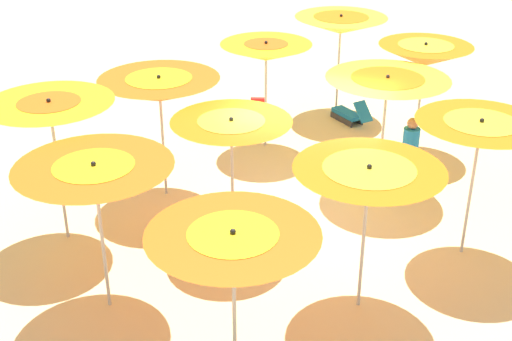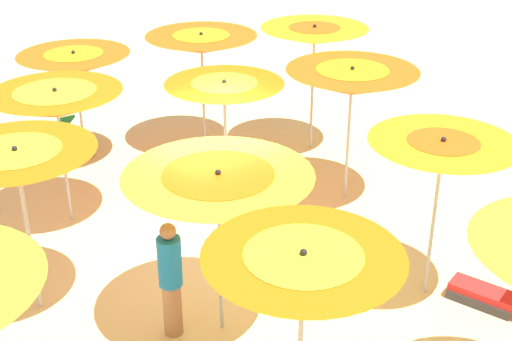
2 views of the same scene
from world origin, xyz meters
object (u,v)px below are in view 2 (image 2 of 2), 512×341
beach_umbrella_1 (303,274)px  beach_umbrella_9 (75,64)px  beachgoer_0 (171,278)px  beach_umbrella_11 (314,36)px  beach_umbrella_3 (17,165)px  lounger_0 (238,176)px  beach_umbrella_5 (442,154)px  beach_umbrella_6 (56,104)px  beach_umbrella_8 (352,82)px  beach_umbrella_7 (224,92)px  lounger_1 (75,138)px  lounger_3 (490,292)px  beach_umbrella_10 (201,44)px  beach_umbrella_4 (218,186)px

beach_umbrella_1 → beach_umbrella_9: beach_umbrella_1 is taller
beachgoer_0 → beach_umbrella_11: bearing=82.2°
beach_umbrella_3 → lounger_0: bearing=-166.4°
beach_umbrella_1 → beach_umbrella_3: (1.10, -3.94, 0.02)m
beach_umbrella_5 → beach_umbrella_11: size_ratio=0.94×
beach_umbrella_9 → beach_umbrella_11: size_ratio=0.87×
beach_umbrella_6 → beach_umbrella_8: bearing=149.9°
beach_umbrella_5 → beach_umbrella_9: size_ratio=1.07×
beach_umbrella_3 → beach_umbrella_7: size_ratio=1.07×
beach_umbrella_7 → lounger_1: size_ratio=1.59×
beach_umbrella_6 → lounger_3: (-3.26, 5.81, -1.82)m
beach_umbrella_5 → beach_umbrella_7: bearing=-82.3°
lounger_0 → beach_umbrella_9: bearing=-94.8°
beach_umbrella_9 → lounger_0: size_ratio=1.70×
beach_umbrella_8 → beach_umbrella_9: size_ratio=1.08×
beach_umbrella_3 → beach_umbrella_8: (-5.48, 0.47, -0.01)m
beach_umbrella_8 → beach_umbrella_10: (0.56, -3.40, -0.01)m
beach_umbrella_3 → beachgoer_0: bearing=123.5°
beach_umbrella_3 → beach_umbrella_5: size_ratio=1.01×
beach_umbrella_11 → lounger_1: (3.66, -3.04, -2.10)m
beach_umbrella_4 → beach_umbrella_10: beach_umbrella_10 is taller
beach_umbrella_5 → beach_umbrella_4: bearing=-24.7°
beach_umbrella_10 → beach_umbrella_8: bearing=99.3°
beach_umbrella_3 → beach_umbrella_7: 3.81m
lounger_3 → beachgoer_0: beachgoer_0 is taller
beach_umbrella_5 → beach_umbrella_9: (1.58, -6.97, -0.17)m
beach_umbrella_7 → beach_umbrella_9: beach_umbrella_7 is taller
lounger_0 → beach_umbrella_3: bearing=-20.8°
beachgoer_0 → lounger_0: bearing=92.5°
beach_umbrella_1 → beach_umbrella_11: (-5.39, -5.39, 0.20)m
beach_umbrella_7 → beach_umbrella_11: (-2.74, -0.76, 0.29)m
beach_umbrella_5 → lounger_3: beach_umbrella_5 is taller
beach_umbrella_8 → beach_umbrella_1: bearing=38.4°
lounger_3 → lounger_0: bearing=-8.9°
beach_umbrella_6 → beach_umbrella_5: bearing=119.5°
beach_umbrella_5 → beachgoer_0: size_ratio=1.46×
beach_umbrella_11 → lounger_0: size_ratio=1.95×
lounger_0 → beach_umbrella_6: bearing=-51.1°
beach_umbrella_8 → lounger_3: 4.02m
beach_umbrella_5 → beach_umbrella_9: beach_umbrella_5 is taller
beach_umbrella_5 → beach_umbrella_6: bearing=-60.5°
beach_umbrella_4 → beach_umbrella_3: bearing=-50.1°
beach_umbrella_10 → beach_umbrella_9: bearing=-21.5°
beach_umbrella_7 → beach_umbrella_3: bearing=10.4°
beach_umbrella_3 → beachgoer_0: beach_umbrella_3 is taller
beach_umbrella_1 → beach_umbrella_6: bearing=-93.1°
beach_umbrella_10 → lounger_1: bearing=-36.5°
beach_umbrella_5 → beachgoer_0: beach_umbrella_5 is taller
beach_umbrella_8 → beach_umbrella_9: bearing=-56.9°
beach_umbrella_1 → beach_umbrella_6: (-0.32, -5.83, -0.07)m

